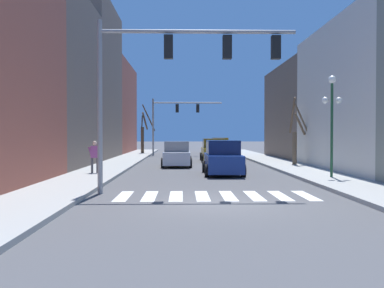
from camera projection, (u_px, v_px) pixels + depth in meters
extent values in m
plane|color=#4C4C4F|center=(219.00, 203.00, 13.78)|extent=(240.00, 240.00, 0.00)
cube|color=#9E9E99|center=(33.00, 202.00, 13.66)|extent=(2.69, 90.00, 0.15)
cube|color=#66564C|center=(39.00, 83.00, 27.73)|extent=(6.00, 10.07, 10.64)
cube|color=#66564C|center=(78.00, 83.00, 38.16)|extent=(6.00, 10.86, 13.07)
cube|color=#934C3D|center=(104.00, 109.00, 50.60)|extent=(6.00, 13.96, 9.99)
cube|color=beige|center=(379.00, 98.00, 25.42)|extent=(6.00, 13.01, 8.42)
cube|color=#66564C|center=(313.00, 113.00, 38.30)|extent=(6.00, 12.75, 7.91)
cube|color=white|center=(124.00, 196.00, 15.40)|extent=(0.45, 2.60, 0.01)
cube|color=white|center=(150.00, 196.00, 15.42)|extent=(0.45, 2.60, 0.01)
cube|color=white|center=(176.00, 196.00, 15.43)|extent=(0.45, 2.60, 0.01)
cube|color=white|center=(202.00, 196.00, 15.45)|extent=(0.45, 2.60, 0.01)
cube|color=white|center=(228.00, 196.00, 15.47)|extent=(0.45, 2.60, 0.01)
cube|color=white|center=(254.00, 196.00, 15.49)|extent=(0.45, 2.60, 0.01)
cube|color=white|center=(280.00, 196.00, 15.51)|extent=(0.45, 2.60, 0.01)
cube|color=white|center=(306.00, 196.00, 15.53)|extent=(0.45, 2.60, 0.01)
cylinder|color=gray|center=(100.00, 107.00, 15.99)|extent=(0.18, 0.18, 6.19)
cylinder|color=gray|center=(198.00, 32.00, 16.01)|extent=(7.00, 0.14, 0.14)
cube|color=black|center=(168.00, 47.00, 16.00)|extent=(0.32, 0.28, 0.84)
cube|color=black|center=(227.00, 47.00, 16.04)|extent=(0.32, 0.28, 0.84)
cube|color=black|center=(276.00, 47.00, 16.08)|extent=(0.32, 0.28, 0.84)
cylinder|color=gray|center=(153.00, 127.00, 44.93)|extent=(0.18, 0.18, 5.69)
cylinder|color=gray|center=(187.00, 103.00, 44.95)|extent=(6.89, 0.14, 0.14)
cube|color=black|center=(177.00, 108.00, 44.94)|extent=(0.32, 0.28, 0.84)
cube|color=black|center=(198.00, 108.00, 44.98)|extent=(0.32, 0.28, 0.84)
cylinder|color=#1E4C2D|center=(332.00, 130.00, 20.71)|extent=(0.12, 0.12, 4.32)
sphere|color=white|center=(332.00, 80.00, 20.66)|extent=(0.36, 0.36, 0.36)
sphere|color=white|center=(325.00, 100.00, 20.67)|extent=(0.31, 0.31, 0.31)
sphere|color=white|center=(339.00, 100.00, 20.68)|extent=(0.31, 0.31, 0.31)
cube|color=silver|center=(177.00, 158.00, 29.63)|extent=(1.71, 4.19, 0.82)
cube|color=slate|center=(177.00, 146.00, 29.61)|extent=(1.57, 2.18, 0.67)
cylinder|color=black|center=(190.00, 163.00, 28.35)|extent=(0.22, 0.64, 0.64)
cylinder|color=black|center=(163.00, 163.00, 28.32)|extent=(0.22, 0.64, 0.64)
cylinder|color=black|center=(190.00, 160.00, 30.95)|extent=(0.22, 0.64, 0.64)
cylinder|color=black|center=(164.00, 161.00, 30.91)|extent=(0.22, 0.64, 0.64)
cube|color=navy|center=(223.00, 163.00, 23.67)|extent=(1.78, 4.49, 0.90)
cube|color=#0E1C46|center=(223.00, 147.00, 23.65)|extent=(1.63, 2.33, 0.73)
cylinder|color=black|center=(204.00, 167.00, 25.05)|extent=(0.22, 0.64, 0.64)
cylinder|color=black|center=(237.00, 167.00, 25.09)|extent=(0.22, 0.64, 0.64)
cylinder|color=black|center=(207.00, 171.00, 22.27)|extent=(0.22, 0.64, 0.64)
cylinder|color=black|center=(243.00, 171.00, 22.31)|extent=(0.22, 0.64, 0.64)
cube|color=#A38423|center=(213.00, 153.00, 35.31)|extent=(1.78, 4.54, 0.89)
cube|color=#594813|center=(214.00, 143.00, 35.29)|extent=(1.63, 2.36, 0.73)
cylinder|color=black|center=(201.00, 156.00, 36.70)|extent=(0.22, 0.64, 0.64)
cylinder|color=black|center=(223.00, 156.00, 36.74)|extent=(0.22, 0.64, 0.64)
cylinder|color=black|center=(203.00, 158.00, 33.89)|extent=(0.22, 0.64, 0.64)
cylinder|color=black|center=(227.00, 158.00, 33.93)|extent=(0.22, 0.64, 0.64)
cube|color=#A38423|center=(220.00, 148.00, 51.23)|extent=(1.86, 4.62, 0.86)
cube|color=#594813|center=(220.00, 141.00, 51.21)|extent=(1.71, 2.40, 0.70)
cylinder|color=black|center=(211.00, 150.00, 52.65)|extent=(0.22, 0.64, 0.64)
cylinder|color=black|center=(227.00, 150.00, 52.69)|extent=(0.22, 0.64, 0.64)
cylinder|color=black|center=(212.00, 151.00, 49.78)|extent=(0.22, 0.64, 0.64)
cylinder|color=black|center=(230.00, 151.00, 49.82)|extent=(0.22, 0.64, 0.64)
cylinder|color=#4C4C51|center=(92.00, 165.00, 22.98)|extent=(0.12, 0.12, 0.77)
cylinder|color=#4C4C51|center=(97.00, 165.00, 22.96)|extent=(0.12, 0.12, 0.77)
cube|color=#9E4C93|center=(95.00, 152.00, 22.96)|extent=(0.40, 0.25, 0.61)
sphere|color=beige|center=(95.00, 143.00, 22.95)|extent=(0.22, 0.22, 0.22)
cylinder|color=#9E4C93|center=(91.00, 153.00, 22.97)|extent=(0.27, 0.11, 0.59)
cylinder|color=#9E4C93|center=(99.00, 153.00, 22.94)|extent=(0.27, 0.11, 0.59)
cylinder|color=#473828|center=(142.00, 140.00, 47.21)|extent=(0.33, 0.33, 2.75)
cylinder|color=#473828|center=(142.00, 123.00, 46.72)|extent=(0.13, 1.01, 1.60)
cylinder|color=#473828|center=(149.00, 118.00, 47.62)|extent=(1.35, 1.05, 2.81)
cylinder|color=#473828|center=(145.00, 121.00, 47.91)|extent=(0.54, 1.63, 1.86)
cylinder|color=brown|center=(295.00, 148.00, 29.22)|extent=(0.28, 0.28, 2.13)
cylinder|color=brown|center=(302.00, 120.00, 29.28)|extent=(1.15, 0.31, 2.20)
cylinder|color=brown|center=(300.00, 124.00, 29.44)|extent=(0.94, 0.66, 1.49)
cylinder|color=brown|center=(292.00, 115.00, 29.61)|extent=(0.24, 1.02, 2.34)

